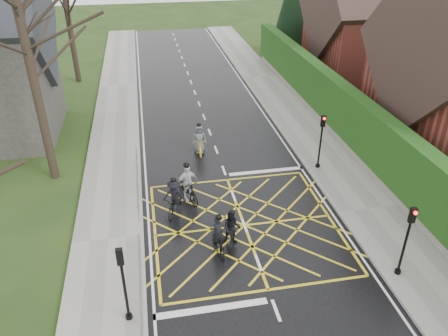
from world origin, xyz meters
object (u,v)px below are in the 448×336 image
object	(u,v)px
cyclist_back	(232,231)
cyclist_front	(187,187)
cyclist_lead	(200,142)
cyclist_mid	(175,200)
cyclist_rear	(219,239)

from	to	relation	value
cyclist_back	cyclist_front	bearing A→B (deg)	127.83
cyclist_back	cyclist_lead	distance (m)	8.51
cyclist_back	cyclist_mid	world-z (taller)	cyclist_mid
cyclist_rear	cyclist_lead	bearing A→B (deg)	82.82
cyclist_rear	cyclist_lead	xyz separation A→B (m)	(0.42, 8.83, 0.06)
cyclist_mid	cyclist_back	bearing A→B (deg)	-30.04
cyclist_lead	cyclist_mid	bearing A→B (deg)	-106.08
cyclist_rear	cyclist_lead	size ratio (longest dim) A/B	0.97
cyclist_rear	cyclist_mid	size ratio (longest dim) A/B	0.93
cyclist_rear	cyclist_lead	distance (m)	8.84
cyclist_back	cyclist_front	world-z (taller)	cyclist_front
cyclist_rear	cyclist_back	bearing A→B (deg)	23.08
cyclist_back	cyclist_rear	bearing A→B (deg)	-136.24
cyclist_mid	cyclist_lead	world-z (taller)	same
cyclist_back	cyclist_lead	world-z (taller)	cyclist_lead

